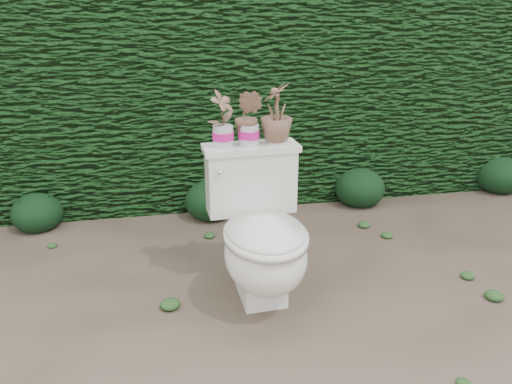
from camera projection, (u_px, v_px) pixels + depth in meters
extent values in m
plane|color=#705F4D|center=(216.00, 292.00, 2.71)|extent=(60.00, 60.00, 0.00)
cube|color=#1A4918|center=(189.00, 93.00, 3.88)|extent=(8.00, 1.00, 1.60)
cube|color=white|center=(260.00, 279.00, 2.64)|extent=(0.23, 0.31, 0.20)
ellipsoid|color=white|center=(265.00, 255.00, 2.47)|extent=(0.43, 0.53, 0.39)
cube|color=white|center=(251.00, 181.00, 2.66)|extent=(0.48, 0.19, 0.34)
cube|color=white|center=(251.00, 148.00, 2.60)|extent=(0.51, 0.21, 0.03)
cylinder|color=silver|center=(219.00, 171.00, 2.50)|extent=(0.02, 0.06, 0.02)
sphere|color=silver|center=(220.00, 173.00, 2.47)|extent=(0.03, 0.03, 0.03)
imported|color=#216A2B|center=(223.00, 120.00, 2.51)|extent=(0.17, 0.17, 0.27)
imported|color=#216A2B|center=(249.00, 119.00, 2.54)|extent=(0.19, 0.19, 0.27)
imported|color=#216A2B|center=(276.00, 115.00, 2.57)|extent=(0.20, 0.20, 0.30)
ellipsoid|color=black|center=(37.00, 209.00, 3.42)|extent=(0.34, 0.34, 0.27)
ellipsoid|color=black|center=(211.00, 197.00, 3.60)|extent=(0.37, 0.37, 0.30)
ellipsoid|color=black|center=(360.00, 184.00, 3.83)|extent=(0.38, 0.38, 0.30)
ellipsoid|color=black|center=(500.00, 172.00, 4.09)|extent=(0.39, 0.39, 0.31)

